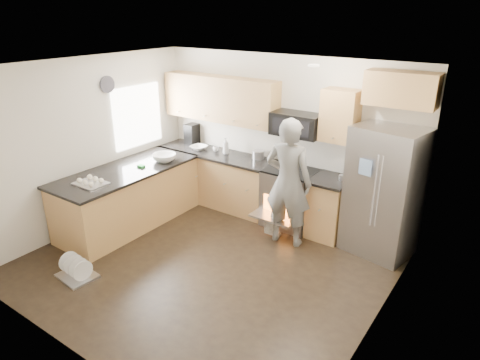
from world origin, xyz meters
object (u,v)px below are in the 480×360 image
Objects in this scene: person at (288,183)px; dish_rack at (77,271)px; stove_range at (291,185)px; refrigerator at (384,192)px.

dish_rack is at bearing 46.73° from person.
person reaches higher than stove_range.
dish_rack is (-2.95, -2.88, -0.83)m from refrigerator.
stove_range is at bearing 61.97° from dish_rack.
dish_rack is (-1.53, -2.87, -0.60)m from stove_range.
dish_rack is (-1.76, -2.35, -0.86)m from person.
person reaches higher than dish_rack.
stove_range is at bearing -72.30° from person.
refrigerator is 3.51× the size of dish_rack.
person is (-1.19, -0.53, 0.03)m from refrigerator.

